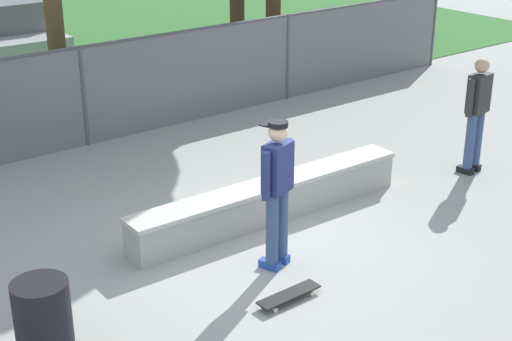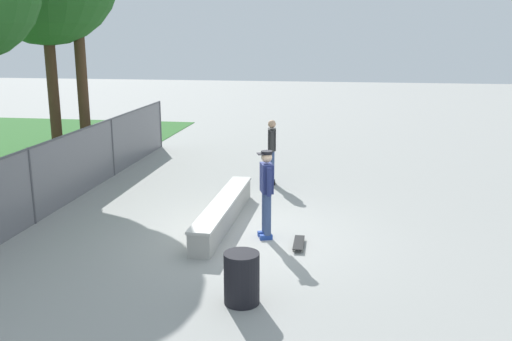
{
  "view_description": "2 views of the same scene",
  "coord_description": "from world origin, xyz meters",
  "px_view_note": "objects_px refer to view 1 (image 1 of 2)",
  "views": [
    {
      "loc": [
        -5.3,
        -6.62,
        4.6
      ],
      "look_at": [
        0.22,
        0.48,
        0.9
      ],
      "focal_mm": 53.84,
      "sensor_mm": 36.0,
      "label": 1
    },
    {
      "loc": [
        -11.01,
        -1.8,
        4.11
      ],
      "look_at": [
        0.97,
        0.06,
        1.17
      ],
      "focal_mm": 39.36,
      "sensor_mm": 36.0,
      "label": 2
    }
  ],
  "objects_px": {
    "car_silver": "(1,34)",
    "bystander": "(477,110)",
    "concrete_ledge": "(271,200)",
    "trash_bin": "(43,320)",
    "skateboarder": "(277,187)",
    "skateboard": "(289,295)"
  },
  "relations": [
    {
      "from": "skateboarder",
      "to": "bystander",
      "type": "relative_size",
      "value": 1.01
    },
    {
      "from": "concrete_ledge",
      "to": "car_silver",
      "type": "distance_m",
      "value": 9.95
    },
    {
      "from": "trash_bin",
      "to": "concrete_ledge",
      "type": "bearing_deg",
      "value": 16.25
    },
    {
      "from": "concrete_ledge",
      "to": "skateboard",
      "type": "distance_m",
      "value": 2.13
    },
    {
      "from": "car_silver",
      "to": "bystander",
      "type": "xyz_separation_m",
      "value": [
        3.46,
        -10.56,
        0.17
      ]
    },
    {
      "from": "concrete_ledge",
      "to": "car_silver",
      "type": "relative_size",
      "value": 1.01
    },
    {
      "from": "concrete_ledge",
      "to": "skateboard",
      "type": "xyz_separation_m",
      "value": [
        -1.16,
        -1.78,
        -0.2
      ]
    },
    {
      "from": "skateboard",
      "to": "trash_bin",
      "type": "xyz_separation_m",
      "value": [
        -2.55,
        0.69,
        0.34
      ]
    },
    {
      "from": "car_silver",
      "to": "bystander",
      "type": "bearing_deg",
      "value": -71.87
    },
    {
      "from": "concrete_ledge",
      "to": "trash_bin",
      "type": "xyz_separation_m",
      "value": [
        -3.72,
        -1.08,
        0.15
      ]
    },
    {
      "from": "car_silver",
      "to": "trash_bin",
      "type": "height_order",
      "value": "car_silver"
    },
    {
      "from": "skateboarder",
      "to": "skateboard",
      "type": "xyz_separation_m",
      "value": [
        -0.4,
        -0.71,
        -0.96
      ]
    },
    {
      "from": "concrete_ledge",
      "to": "bystander",
      "type": "relative_size",
      "value": 2.37
    },
    {
      "from": "skateboard",
      "to": "bystander",
      "type": "relative_size",
      "value": 0.44
    },
    {
      "from": "concrete_ledge",
      "to": "skateboarder",
      "type": "bearing_deg",
      "value": -125.68
    },
    {
      "from": "bystander",
      "to": "trash_bin",
      "type": "bearing_deg",
      "value": -176.4
    },
    {
      "from": "trash_bin",
      "to": "bystander",
      "type": "bearing_deg",
      "value": 3.6
    },
    {
      "from": "skateboarder",
      "to": "car_silver",
      "type": "distance_m",
      "value": 11.03
    },
    {
      "from": "car_silver",
      "to": "bystander",
      "type": "height_order",
      "value": "bystander"
    },
    {
      "from": "skateboard",
      "to": "car_silver",
      "type": "relative_size",
      "value": 0.19
    },
    {
      "from": "concrete_ledge",
      "to": "skateboarder",
      "type": "distance_m",
      "value": 1.52
    },
    {
      "from": "concrete_ledge",
      "to": "car_silver",
      "type": "height_order",
      "value": "car_silver"
    }
  ]
}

